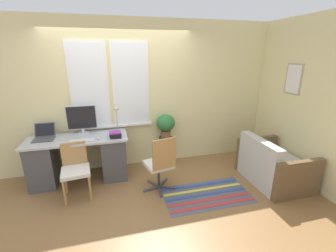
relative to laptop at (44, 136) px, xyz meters
name	(u,v)px	position (x,y,z in m)	size (l,w,h in m)	color
ground_plane	(130,182)	(1.31, -0.41, -0.83)	(14.00, 14.00, 0.00)	olive
wall_back_with_window	(122,97)	(1.30, 0.30, 0.53)	(9.00, 0.12, 2.70)	beige
wall_right_with_picture	(284,97)	(4.21, -0.41, 0.52)	(0.08, 9.00, 2.70)	beige
desk	(80,158)	(0.51, -0.09, -0.42)	(1.62, 0.63, 0.78)	#B2B7BC
laptop	(44,136)	(0.00, 0.00, 0.00)	(0.31, 0.34, 0.23)	#4C4C51
monitor	(82,120)	(0.60, 0.10, 0.21)	(0.49, 0.21, 0.50)	silver
keyboard	(82,141)	(0.61, -0.26, -0.04)	(0.38, 0.14, 0.02)	silver
mouse	(99,139)	(0.86, -0.26, -0.03)	(0.04, 0.07, 0.04)	silver
desk_lamp	(117,118)	(1.18, 0.01, 0.21)	(0.15, 0.15, 0.46)	#BCB299
book_stack	(115,134)	(1.13, -0.23, 0.00)	(0.21, 0.19, 0.10)	black
desk_chair_wooden	(75,168)	(0.50, -0.54, -0.38)	(0.45, 0.46, 0.82)	#B2844C
office_chair_swivel	(161,163)	(1.77, -0.77, -0.35)	(0.53, 0.52, 0.93)	#47474C
couch_loveseat	(272,167)	(3.67, -0.98, -0.55)	(0.81, 1.11, 0.79)	beige
plant_stand	(166,140)	(2.08, 0.13, -0.33)	(0.27, 0.27, 0.55)	#333338
potted_plant	(166,124)	(2.08, 0.13, 0.00)	(0.36, 0.36, 0.46)	brown
floor_rug_striped	(207,194)	(2.44, -1.07, -0.82)	(1.35, 0.74, 0.01)	#565B6B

